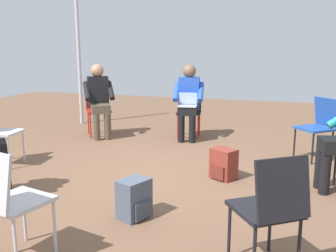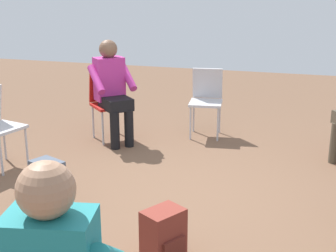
# 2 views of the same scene
# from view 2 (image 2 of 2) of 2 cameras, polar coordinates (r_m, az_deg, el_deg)

# --- Properties ---
(ground_plane) EXTENTS (14.00, 14.00, 0.00)m
(ground_plane) POSITION_cam_2_polar(r_m,az_deg,el_deg) (4.16, 0.62, -9.64)
(ground_plane) COLOR brown
(chair_north) EXTENTS (0.45, 0.49, 0.85)m
(chair_north) POSITION_cam_2_polar(r_m,az_deg,el_deg) (5.97, 4.70, 3.54)
(chair_north) COLOR #B7B7BC
(chair_north) RESTS_ON ground
(chair_northwest) EXTENTS (0.58, 0.58, 0.85)m
(chair_northwest) POSITION_cam_2_polar(r_m,az_deg,el_deg) (5.86, -7.34, 3.21)
(chair_northwest) COLOR red
(chair_northwest) RESTS_ON ground
(person_in_magenta) EXTENTS (0.63, 0.63, 1.24)m
(person_in_magenta) POSITION_cam_2_polar(r_m,az_deg,el_deg) (5.66, -6.81, 4.82)
(person_in_magenta) COLOR black
(person_in_magenta) RESTS_ON ground
(backpack_near_laptop_user) EXTENTS (0.34, 0.31, 0.36)m
(backpack_near_laptop_user) POSITION_cam_2_polar(r_m,az_deg,el_deg) (4.35, -14.39, -6.68)
(backpack_near_laptop_user) COLOR #475160
(backpack_near_laptop_user) RESTS_ON ground
(backpack_by_empty_chair) EXTENTS (0.31, 0.34, 0.36)m
(backpack_by_empty_chair) POSITION_cam_2_polar(r_m,az_deg,el_deg) (3.37, -0.57, -13.34)
(backpack_by_empty_chair) COLOR maroon
(backpack_by_empty_chair) RESTS_ON ground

